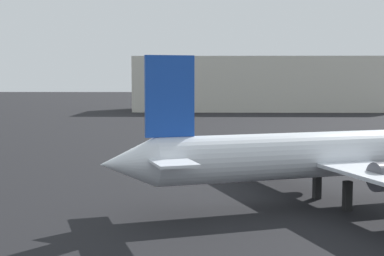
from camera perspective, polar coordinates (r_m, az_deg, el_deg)
name	(u,v)px	position (r m, az deg, el deg)	size (l,w,h in m)	color
airplane_on_taxiway	(345,154)	(39.65, 15.22, -2.51)	(33.13, 28.86, 9.94)	silver
terminal_building	(262,84)	(144.84, 7.13, 4.46)	(64.20, 19.52, 13.48)	beige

